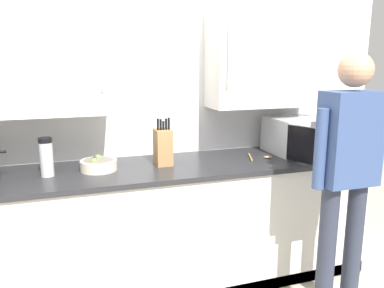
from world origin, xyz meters
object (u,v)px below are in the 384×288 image
Objects in this scene: wooden_spoon at (260,157)px; person_figure at (346,167)px; thermos_flask at (46,157)px; microwave_oven at (299,135)px; fruit_bowl at (99,164)px; knife_block at (163,147)px.

wooden_spoon is 0.12× the size of person_figure.
person_figure is (1.71, -0.69, -0.03)m from thermos_flask.
microwave_oven is 0.44× the size of person_figure.
thermos_flask is 1.85m from person_figure.
wooden_spoon is at bearing -2.49° from fruit_bowl.
fruit_bowl is (-1.55, -0.02, -0.10)m from microwave_oven.
knife_block is at bearing 175.39° from wooden_spoon.
fruit_bowl is 0.72× the size of knife_block.
microwave_oven is 1.87m from thermos_flask.
person_figure is (0.22, -0.67, 0.08)m from wooden_spoon.
person_figure is (0.95, -0.73, -0.04)m from knife_block.
person_figure reaches higher than wooden_spoon.
thermos_flask is (-1.49, 0.02, 0.12)m from wooden_spoon.
knife_block is at bearing -179.56° from microwave_oven.
microwave_oven is 3.09× the size of fruit_bowl.
thermos_flask is (-0.32, -0.03, 0.08)m from fruit_bowl.
person_figure reaches higher than knife_block.
fruit_bowl is 0.45m from knife_block.
wooden_spoon is at bearing -0.67° from thermos_flask.
thermos_flask is 0.74× the size of knife_block.
microwave_oven is 2.99× the size of thermos_flask.
microwave_oven is 0.76m from person_figure.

